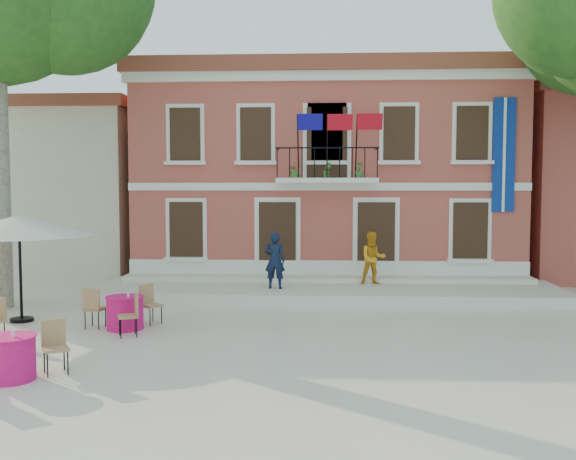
# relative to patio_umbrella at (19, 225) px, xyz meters

# --- Properties ---
(ground) EXTENTS (90.00, 90.00, 0.00)m
(ground) POSITION_rel_patio_umbrella_xyz_m (5.53, -0.43, -2.37)
(ground) COLOR beige
(ground) RESTS_ON ground
(main_building) EXTENTS (13.50, 9.59, 7.50)m
(main_building) POSITION_rel_patio_umbrella_xyz_m (7.54, 9.56, 1.41)
(main_building) COLOR #AC4B3E
(main_building) RESTS_ON ground
(neighbor_west) EXTENTS (9.40, 9.40, 6.40)m
(neighbor_west) POSITION_rel_patio_umbrella_xyz_m (-3.97, 10.57, 0.85)
(neighbor_west) COLOR beige
(neighbor_west) RESTS_ON ground
(terrace) EXTENTS (14.00, 3.40, 0.30)m
(terrace) POSITION_rel_patio_umbrella_xyz_m (7.53, 3.97, -2.22)
(terrace) COLOR silver
(terrace) RESTS_ON ground
(patio_umbrella) EXTENTS (3.54, 3.54, 2.63)m
(patio_umbrella) POSITION_rel_patio_umbrella_xyz_m (0.00, 0.00, 0.00)
(patio_umbrella) COLOR black
(patio_umbrella) RESTS_ON ground
(pedestrian_navy) EXTENTS (0.64, 0.45, 1.67)m
(pedestrian_navy) POSITION_rel_patio_umbrella_xyz_m (6.00, 3.49, -1.23)
(pedestrian_navy) COLOR black
(pedestrian_navy) RESTS_ON terrace
(pedestrian_orange) EXTENTS (0.85, 0.69, 1.62)m
(pedestrian_orange) POSITION_rel_patio_umbrella_xyz_m (8.95, 4.45, -1.26)
(pedestrian_orange) COLOR orange
(pedestrian_orange) RESTS_ON terrace
(cafe_table_1) EXTENTS (1.85, 1.39, 0.95)m
(cafe_table_1) POSITION_rel_patio_umbrella_xyz_m (2.04, -4.68, -1.95)
(cafe_table_1) COLOR #EF167D
(cafe_table_1) RESTS_ON ground
(cafe_table_3) EXTENTS (1.74, 1.85, 0.95)m
(cafe_table_3) POSITION_rel_patio_umbrella_xyz_m (2.81, -0.73, -1.94)
(cafe_table_3) COLOR #EF167D
(cafe_table_3) RESTS_ON ground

